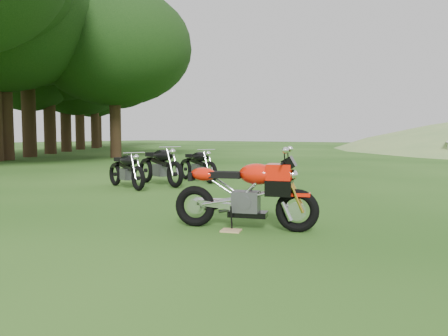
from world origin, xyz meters
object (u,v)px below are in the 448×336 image
Objects in this scene: plywood_board at (231,231)px; vintage_moto_a at (126,169)px; vintage_moto_b at (197,164)px; sport_motorcycle at (245,188)px; vintage_moto_d at (160,164)px.

plywood_board is 0.15× the size of vintage_moto_a.
sport_motorcycle is at bearing -25.12° from vintage_moto_b.
vintage_moto_d is (-4.05, 3.06, 0.48)m from plywood_board.
sport_motorcycle is at bearing -18.13° from vintage_moto_d.
vintage_moto_a is 2.02m from vintage_moto_b.
plywood_board is 5.10m from vintage_moto_d.
vintage_moto_d is at bearing -80.47° from vintage_moto_b.
vintage_moto_b is at bearing 132.45° from plywood_board.
plywood_board is at bearing -20.45° from vintage_moto_d.
sport_motorcycle reaches higher than vintage_moto_a.
sport_motorcycle is 0.55m from plywood_board.
sport_motorcycle reaches higher than vintage_moto_b.
plywood_board is at bearing -27.03° from vintage_moto_b.
vintage_moto_b is at bearing 114.43° from sport_motorcycle.
sport_motorcycle is 7.28× the size of plywood_board.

